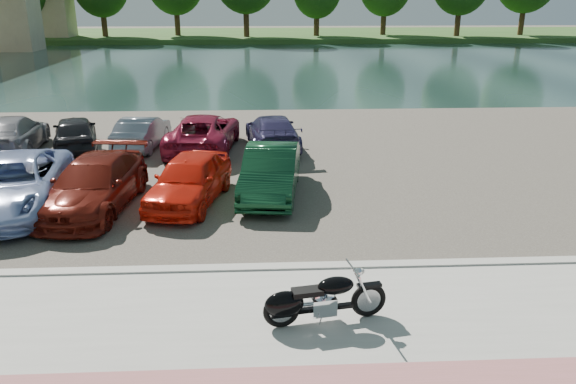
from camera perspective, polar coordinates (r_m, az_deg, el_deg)
The scene contains 16 objects.
ground at distance 10.89m, azimuth 5.34°, elevation -12.76°, with size 200.00×200.00×0.00m, color #595447.
promenade at distance 10.04m, azimuth 6.16°, elevation -15.55°, with size 60.00×6.00×0.10m, color #A2A098.
kerb at distance 12.58m, azimuth 4.09°, elevation -7.63°, with size 60.00×0.30×0.14m, color #A2A098.
parking_lot at distance 20.97m, azimuth 1.20°, elevation 3.53°, with size 60.00×18.00×0.04m, color #423C35.
river at distance 49.47m, azimuth -1.20°, elevation 12.81°, with size 120.00×40.00×0.00m, color #1A302D.
far_bank at distance 81.30m, azimuth -1.91°, elevation 15.66°, with size 120.00×24.00×0.60m, color #244C1B.
motorcycle at distance 10.34m, azimuth 2.67°, elevation -10.95°, with size 2.32×0.82×1.05m.
car_2 at distance 17.35m, azimuth -26.15°, elevation 0.71°, with size 2.51×5.45×1.52m, color #90A2D1.
car_3 at distance 16.60m, azimuth -19.07°, elevation 0.72°, with size 2.00×4.91×1.43m, color #61160D.
car_4 at distance 16.40m, azimuth -9.99°, elevation 1.29°, with size 1.68×4.18×1.43m, color red.
car_5 at distance 16.77m, azimuth -1.76°, elevation 2.06°, with size 1.54×4.42×1.46m, color #103D22.
car_7 at distance 23.77m, azimuth -26.35°, elevation 5.25°, with size 2.02×4.96×1.44m, color gray.
car_8 at distance 23.39m, azimuth -20.83°, elevation 5.67°, with size 1.57×3.90×1.33m, color black.
car_9 at distance 22.82m, azimuth -14.61°, elevation 5.90°, with size 1.33×3.81×1.26m, color slate.
car_10 at distance 21.98m, azimuth -8.57°, elevation 6.02°, with size 2.34×5.08×1.41m, color maroon.
car_11 at distance 22.05m, azimuth -1.59°, elevation 6.13°, with size 1.83×4.50×1.30m, color #302C55.
Camera 1 is at (-1.45, -9.10, 5.81)m, focal length 35.00 mm.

